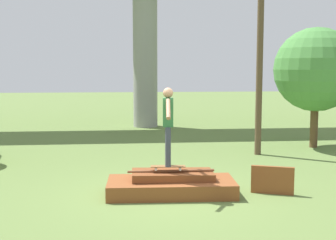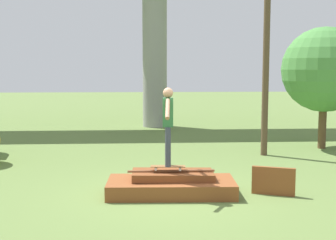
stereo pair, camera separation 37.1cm
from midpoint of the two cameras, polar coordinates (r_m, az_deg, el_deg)
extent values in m
plane|color=olive|center=(10.26, -0.67, -9.05)|extent=(80.00, 80.00, 0.00)
cube|color=brown|center=(10.22, -0.67, -8.19)|extent=(2.78, 1.34, 0.32)
cube|color=brown|center=(10.23, -0.48, -6.75)|extent=(1.78, 0.83, 0.19)
cylinder|color=brown|center=(10.14, -0.67, -6.23)|extent=(1.88, 0.05, 0.05)
cube|color=brown|center=(10.44, 11.62, -7.19)|extent=(0.89, 0.41, 0.61)
cube|color=brown|center=(10.09, -1.06, -5.66)|extent=(0.76, 0.25, 0.01)
cylinder|color=silver|center=(10.19, 0.42, -5.86)|extent=(0.06, 0.03, 0.05)
cylinder|color=silver|center=(10.03, 0.44, -6.06)|extent=(0.06, 0.03, 0.05)
cylinder|color=silver|center=(10.19, -2.53, -5.86)|extent=(0.06, 0.03, 0.05)
cylinder|color=silver|center=(10.03, -2.56, -6.07)|extent=(0.06, 0.03, 0.05)
cylinder|color=#383D4C|center=(10.09, -1.06, -3.16)|extent=(0.12, 0.12, 0.85)
cylinder|color=#383D4C|center=(9.93, -1.06, -3.33)|extent=(0.12, 0.12, 0.85)
cube|color=#2D6638|center=(9.91, -1.07, 0.93)|extent=(0.24, 0.23, 0.62)
sphere|color=#A37556|center=(9.88, -1.08, 3.34)|extent=(0.22, 0.22, 0.22)
cylinder|color=#A37556|center=(10.25, -1.07, 1.70)|extent=(0.13, 0.55, 0.40)
cylinder|color=#A37556|center=(9.55, -1.08, 1.34)|extent=(0.13, 0.55, 0.40)
cylinder|color=gray|center=(21.39, -3.31, 9.07)|extent=(1.10, 1.10, 7.39)
cylinder|color=brown|center=(14.74, 10.41, 7.41)|extent=(0.20, 0.20, 6.01)
cylinder|color=brown|center=(16.63, 16.76, -0.74)|extent=(0.26, 0.26, 1.45)
sphere|color=#4C8E42|center=(16.51, 16.98, 5.91)|extent=(2.82, 2.82, 2.82)
camera|label=1|loc=(0.19, -91.07, -0.12)|focal=50.00mm
camera|label=2|loc=(0.19, 88.93, 0.12)|focal=50.00mm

